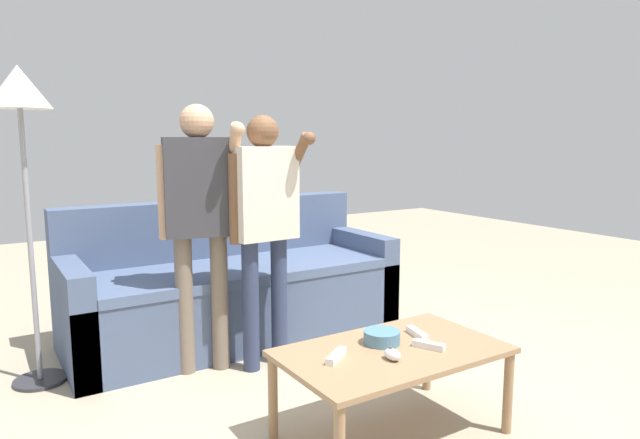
# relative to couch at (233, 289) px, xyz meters

# --- Properties ---
(ground_plane) EXTENTS (12.00, 12.00, 0.00)m
(ground_plane) POSITION_rel_couch_xyz_m (0.02, -1.34, -0.32)
(ground_plane) COLOR tan
(couch) EXTENTS (2.18, 0.85, 0.91)m
(couch) POSITION_rel_couch_xyz_m (0.00, 0.00, 0.00)
(couch) COLOR #475675
(couch) RESTS_ON ground
(coffee_table) EXTENTS (1.00, 0.60, 0.41)m
(coffee_table) POSITION_rel_couch_xyz_m (0.07, -1.62, 0.04)
(coffee_table) COLOR #997551
(coffee_table) RESTS_ON ground
(snack_bowl) EXTENTS (0.17, 0.17, 0.06)m
(snack_bowl) POSITION_rel_couch_xyz_m (0.07, -1.54, 0.12)
(snack_bowl) COLOR teal
(snack_bowl) RESTS_ON coffee_table
(game_remote_nunchuk) EXTENTS (0.06, 0.09, 0.05)m
(game_remote_nunchuk) POSITION_rel_couch_xyz_m (-0.01, -1.71, 0.12)
(game_remote_nunchuk) COLOR white
(game_remote_nunchuk) RESTS_ON coffee_table
(floor_lamp) EXTENTS (0.32, 0.32, 1.72)m
(floor_lamp) POSITION_rel_couch_xyz_m (-1.22, -0.14, 1.15)
(floor_lamp) COLOR #2D2D33
(floor_lamp) RESTS_ON ground
(player_left) EXTENTS (0.44, 0.43, 1.53)m
(player_left) POSITION_rel_couch_xyz_m (-0.39, -0.47, 0.64)
(player_left) COLOR #756656
(player_left) RESTS_ON ground
(player_center) EXTENTS (0.45, 0.33, 1.47)m
(player_center) POSITION_rel_couch_xyz_m (-0.05, -0.61, 0.61)
(player_center) COLOR #2D3856
(player_center) RESTS_ON ground
(game_remote_wand_near) EXTENTS (0.07, 0.16, 0.03)m
(game_remote_wand_near) POSITION_rel_couch_xyz_m (0.27, -1.56, 0.11)
(game_remote_wand_near) COLOR white
(game_remote_wand_near) RESTS_ON coffee_table
(game_remote_wand_far) EXTENTS (0.15, 0.12, 0.03)m
(game_remote_wand_far) POSITION_rel_couch_xyz_m (-0.21, -1.58, 0.11)
(game_remote_wand_far) COLOR white
(game_remote_wand_far) RESTS_ON coffee_table
(game_remote_wand_spare) EXTENTS (0.10, 0.15, 0.03)m
(game_remote_wand_spare) POSITION_rel_couch_xyz_m (0.21, -1.70, 0.11)
(game_remote_wand_spare) COLOR white
(game_remote_wand_spare) RESTS_ON coffee_table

